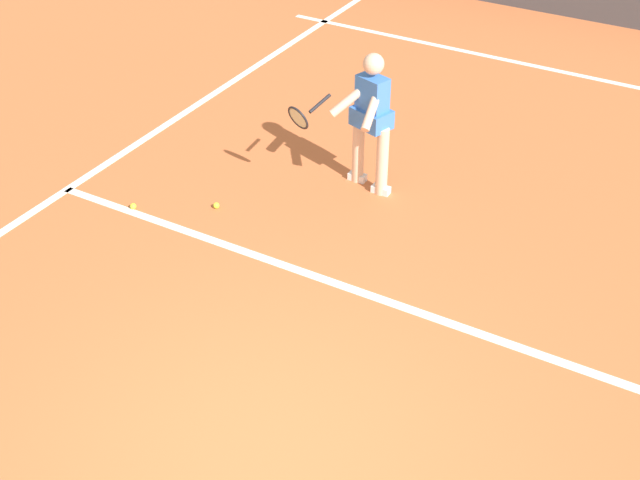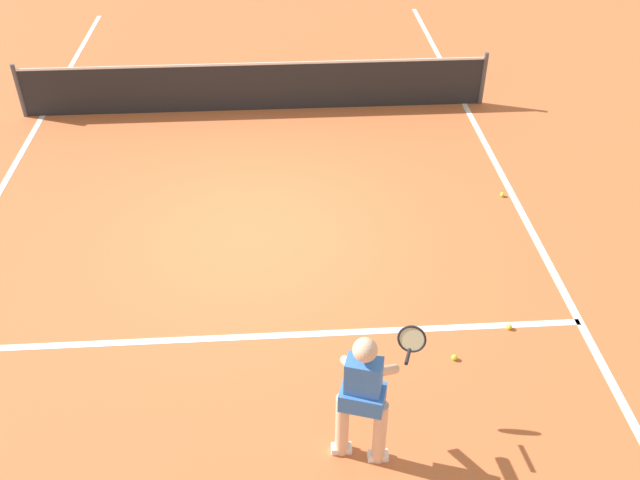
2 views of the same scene
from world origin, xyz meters
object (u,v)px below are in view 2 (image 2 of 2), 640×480
at_px(tennis_ball_near, 454,357).
at_px(tennis_ball_far, 502,195).
at_px(tennis_ball_mid, 509,327).
at_px(tennis_player, 364,394).

height_order(tennis_ball_near, tennis_ball_far, same).
distance_m(tennis_ball_near, tennis_ball_mid, 0.88).
bearing_deg(tennis_ball_mid, tennis_ball_near, -149.36).
height_order(tennis_ball_mid, tennis_ball_far, same).
bearing_deg(tennis_ball_far, tennis_ball_mid, -104.04).
xyz_separation_m(tennis_ball_near, tennis_ball_far, (1.46, 3.28, 0.00)).
height_order(tennis_ball_near, tennis_ball_mid, same).
relative_size(tennis_player, tennis_ball_near, 23.48).
bearing_deg(tennis_ball_mid, tennis_ball_far, 75.96).
xyz_separation_m(tennis_ball_near, tennis_ball_mid, (0.75, 0.45, 0.00)).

